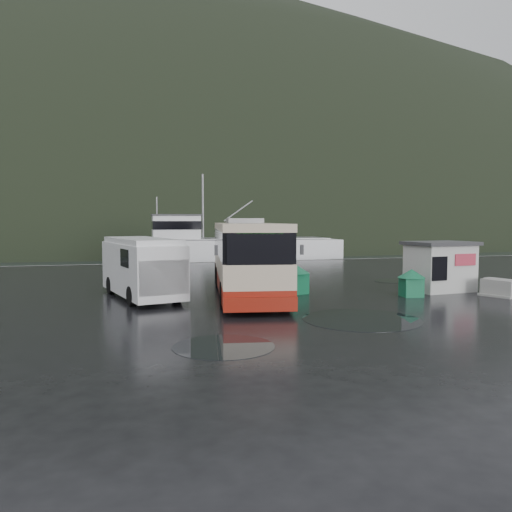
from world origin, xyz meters
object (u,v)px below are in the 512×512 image
object	(u,v)px
coach_bus	(246,292)
fishing_trawler	(230,255)
waste_bin_left	(295,294)
waste_bin_right	(411,296)
white_van	(142,298)
ticket_kiosk	(439,291)
jersey_barrier_a	(424,290)
jersey_barrier_b	(497,297)
jersey_barrier_c	(500,295)
dome_tent	(247,301)

from	to	relation	value
coach_bus	fishing_trawler	size ratio (longest dim) A/B	0.55
coach_bus	waste_bin_left	world-z (taller)	coach_bus
coach_bus	waste_bin_right	world-z (taller)	coach_bus
waste_bin_left	white_van	bearing A→B (deg)	175.54
waste_bin_right	ticket_kiosk	size ratio (longest dim) A/B	0.40
jersey_barrier_a	coach_bus	bearing A→B (deg)	170.10
ticket_kiosk	jersey_barrier_a	distance (m)	0.72
coach_bus	waste_bin_left	xyz separation A→B (m)	(2.23, -0.99, 0.00)
white_van	jersey_barrier_b	size ratio (longest dim) A/B	4.20
white_van	jersey_barrier_c	distance (m)	16.94
coach_bus	white_van	bearing A→B (deg)	-166.03
white_van	jersey_barrier_a	world-z (taller)	white_van
coach_bus	ticket_kiosk	distance (m)	9.85
waste_bin_right	fishing_trawler	xyz separation A→B (m)	(-2.25, 30.01, 0.00)
waste_bin_left	fishing_trawler	distance (m)	27.82
ticket_kiosk	fishing_trawler	world-z (taller)	fishing_trawler
jersey_barrier_c	waste_bin_right	bearing A→B (deg)	169.64
white_van	ticket_kiosk	world-z (taller)	white_van
coach_bus	fishing_trawler	distance (m)	27.15
white_van	dome_tent	bearing A→B (deg)	-38.71
jersey_barrier_b	waste_bin_right	bearing A→B (deg)	164.54
white_van	waste_bin_right	distance (m)	12.56
ticket_kiosk	fishing_trawler	size ratio (longest dim) A/B	0.13
waste_bin_right	dome_tent	xyz separation A→B (m)	(-7.75, 0.78, 0.00)
jersey_barrier_b	jersey_barrier_c	world-z (taller)	jersey_barrier_c
white_van	fishing_trawler	distance (m)	28.90
waste_bin_left	jersey_barrier_b	xyz separation A→B (m)	(8.86, -3.41, 0.00)
jersey_barrier_c	fishing_trawler	world-z (taller)	fishing_trawler
jersey_barrier_a	ticket_kiosk	bearing A→B (deg)	-36.73
jersey_barrier_a	jersey_barrier_b	world-z (taller)	jersey_barrier_a
waste_bin_left	jersey_barrier_c	distance (m)	9.79
waste_bin_left	ticket_kiosk	world-z (taller)	ticket_kiosk
white_van	waste_bin_left	distance (m)	7.28
waste_bin_right	jersey_barrier_c	bearing A→B (deg)	-10.36
jersey_barrier_c	white_van	bearing A→B (deg)	167.46
waste_bin_right	dome_tent	distance (m)	7.79
jersey_barrier_a	dome_tent	bearing A→B (deg)	-174.35
white_van	jersey_barrier_c	world-z (taller)	white_van
jersey_barrier_a	jersey_barrier_c	world-z (taller)	jersey_barrier_a
white_van	jersey_barrier_b	world-z (taller)	white_van
waste_bin_right	jersey_barrier_c	world-z (taller)	waste_bin_right
fishing_trawler	coach_bus	bearing A→B (deg)	-98.92
coach_bus	jersey_barrier_b	distance (m)	11.93
jersey_barrier_b	coach_bus	bearing A→B (deg)	158.39
waste_bin_left	jersey_barrier_a	world-z (taller)	waste_bin_left
white_van	waste_bin_right	world-z (taller)	white_van
ticket_kiosk	jersey_barrier_c	size ratio (longest dim) A/B	2.01
waste_bin_left	fishing_trawler	xyz separation A→B (m)	(2.71, 27.69, 0.00)
fishing_trawler	waste_bin_right	bearing A→B (deg)	-84.15
waste_bin_right	jersey_barrier_a	distance (m)	2.56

